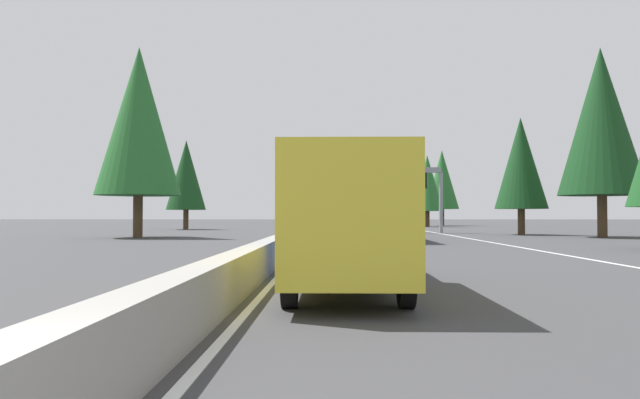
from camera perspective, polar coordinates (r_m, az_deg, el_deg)
The scene contains 19 objects.
ground_plane at distance 62.27m, azimuth -0.40°, elevation -3.07°, with size 320.00×320.00×0.00m, color #38383A.
median_barrier at distance 82.26m, azimuth -0.22°, elevation -2.37°, with size 180.00×0.56×0.90m, color gray.
shoulder_stripe_right at distance 72.90m, azimuth 8.92°, elevation -2.82°, with size 160.00×0.16×0.01m, color silver.
shoulder_stripe_median at distance 72.26m, azimuth 0.02°, elevation -2.85°, with size 160.00×0.16×0.01m, color silver.
sign_gantry_overhead at distance 55.90m, azimuth 5.61°, elevation 1.82°, with size 0.50×12.68×6.20m.
box_truck_mid_right at distance 13.37m, azimuth 2.41°, elevation -1.87°, with size 8.50×2.40×2.95m.
bus_distant_b at distance 39.83m, azimuth 6.16°, elevation -1.47°, with size 11.50×2.55×3.10m.
pickup_distant_a at distance 80.22m, azimuth 6.54°, elevation -2.05°, with size 5.60×2.00×1.86m.
sedan_far_left at distance 105.34m, azimuth 1.15°, elevation -2.06°, with size 4.40×1.80×1.47m.
sedan_near_center at distance 88.54m, azimuth 5.86°, elevation -2.15°, with size 4.40×1.80×1.47m.
sedan_far_right at distance 48.89m, azimuth 1.04°, elevation -2.69°, with size 4.40×1.80×1.47m.
minivan_mid_left at distance 105.87m, azimuth 3.16°, elevation -1.91°, with size 5.00×1.95×1.69m.
box_truck_mid_center at distance 62.27m, azimuth 4.39°, elevation -1.58°, with size 8.50×2.40×2.95m.
conifer_right_near at distance 49.87m, azimuth 25.62°, elevation 6.86°, with size 6.39×6.39×14.51m.
conifer_right_mid at distance 53.20m, azimuth 18.92°, elevation 3.35°, with size 4.43×4.43×10.08m.
conifer_right_far at distance 85.30m, azimuth 10.38°, elevation 1.57°, with size 4.51×4.51×10.26m.
conifer_right_distant at distance 94.63m, azimuth 11.76°, elevation 1.90°, with size 5.26×5.26×11.94m.
conifer_left_near at distance 46.48m, azimuth -17.20°, elevation 7.27°, with size 6.32×6.32×14.36m.
conifer_left_mid at distance 70.27m, azimuth -12.87°, elevation 2.32°, with size 4.59×4.59×10.43m.
Camera 1 is at (-2.22, -1.74, 1.70)m, focal length 32.96 mm.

